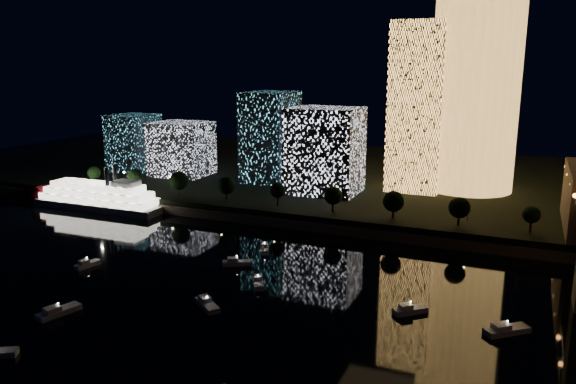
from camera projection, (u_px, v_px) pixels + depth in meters
name	position (u px, v px, depth m)	size (l,w,h in m)	color
ground	(230.00, 356.00, 103.49)	(520.00, 520.00, 0.00)	black
far_bank	(407.00, 181.00, 246.20)	(420.00, 160.00, 5.00)	black
seawall	(357.00, 230.00, 176.58)	(420.00, 6.00, 3.00)	#6B5E4C
tower_cylindrical	(477.00, 71.00, 208.88)	(34.00, 34.00, 89.54)	#F4AB4E
tower_rectangular	(418.00, 107.00, 211.90)	(19.81, 19.81, 63.04)	#F4AB4E
midrise_blocks	(243.00, 144.00, 231.27)	(117.59, 35.14, 36.55)	white
riverboat	(93.00, 197.00, 208.68)	(56.13, 12.54, 16.86)	silver
motorboats	(260.00, 320.00, 116.50)	(124.70, 79.71, 2.78)	silver
esplanade_trees	(279.00, 190.00, 191.29)	(165.15, 6.86, 8.93)	black
street_lamps	(274.00, 190.00, 198.72)	(132.70, 0.70, 5.65)	black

